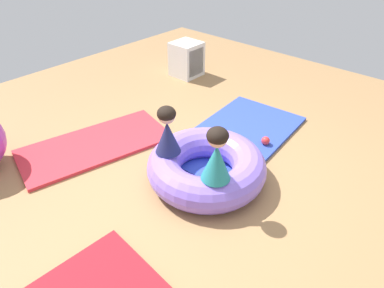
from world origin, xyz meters
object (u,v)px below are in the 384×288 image
at_px(storage_cube, 188,59).
at_px(play_ball_blue, 200,142).
at_px(child_in_navy, 167,131).
at_px(play_ball_red, 266,141).
at_px(play_ball_yellow, 233,150).
at_px(child_in_teal, 217,155).
at_px(inflatable_cushion, 207,166).

bearing_deg(storage_cube, play_ball_blue, -133.45).
relative_size(child_in_navy, play_ball_red, 4.94).
xyz_separation_m(play_ball_yellow, play_ball_red, (0.39, -0.18, 0.01)).
height_order(child_in_navy, storage_cube, child_in_navy).
bearing_deg(child_in_teal, play_ball_red, 100.12).
bearing_deg(play_ball_red, storage_cube, 65.82).
height_order(child_in_navy, play_ball_yellow, child_in_navy).
bearing_deg(play_ball_red, play_ball_blue, 132.66).
xyz_separation_m(inflatable_cushion, play_ball_red, (0.92, -0.14, -0.08)).
bearing_deg(play_ball_blue, play_ball_red, -47.34).
bearing_deg(child_in_navy, play_ball_yellow, -116.25).
height_order(inflatable_cushion, child_in_teal, child_in_teal).
bearing_deg(storage_cube, child_in_navy, -141.51).
bearing_deg(play_ball_red, inflatable_cushion, 171.30).
distance_m(inflatable_cushion, play_ball_red, 0.93).
bearing_deg(child_in_teal, storage_cube, 139.43).
height_order(inflatable_cushion, play_ball_yellow, inflatable_cushion).
distance_m(play_ball_red, storage_cube, 2.34).
xyz_separation_m(inflatable_cushion, play_ball_yellow, (0.53, 0.04, -0.09)).
bearing_deg(play_ball_red, child_in_navy, 158.94).
bearing_deg(child_in_teal, play_ball_yellow, 116.08).
bearing_deg(play_ball_yellow, inflatable_cushion, -175.94).
distance_m(play_ball_yellow, play_ball_blue, 0.41).
relative_size(play_ball_red, play_ball_blue, 1.67).
distance_m(child_in_teal, storage_cube, 3.13).
distance_m(inflatable_cushion, child_in_teal, 0.58).
distance_m(child_in_navy, child_in_teal, 0.61).
bearing_deg(child_in_navy, storage_cube, -58.43).
bearing_deg(play_ball_blue, play_ball_yellow, -71.78).
relative_size(inflatable_cushion, child_in_teal, 2.31).
xyz_separation_m(play_ball_red, storage_cube, (0.95, 2.13, 0.19)).
bearing_deg(child_in_navy, play_ball_blue, -86.16).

